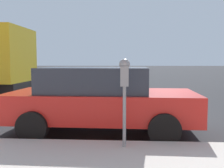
# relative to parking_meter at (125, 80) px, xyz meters

# --- Properties ---
(ground_plane) EXTENTS (220.00, 220.00, 0.00)m
(ground_plane) POSITION_rel_parking_meter_xyz_m (2.56, -0.43, -1.31)
(ground_plane) COLOR #2B2B2D
(parking_meter) EXTENTS (0.21, 0.19, 1.54)m
(parking_meter) POSITION_rel_parking_meter_xyz_m (0.00, 0.00, 0.00)
(parking_meter) COLOR gray
(parking_meter) RESTS_ON sidewalk
(car_red) EXTENTS (2.15, 4.26, 1.50)m
(car_red) POSITION_rel_parking_meter_xyz_m (1.48, 0.57, -0.53)
(car_red) COLOR #B21E19
(car_red) RESTS_ON ground_plane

